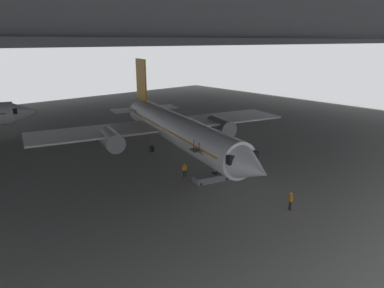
% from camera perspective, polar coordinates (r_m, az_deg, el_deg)
% --- Properties ---
extents(ground_plane, '(110.00, 110.00, 0.00)m').
position_cam_1_polar(ground_plane, '(49.19, -2.09, -1.27)').
color(ground_plane, gray).
extents(hangar_structure, '(121.00, 99.00, 16.27)m').
position_cam_1_polar(hangar_structure, '(58.17, -11.37, 16.77)').
color(hangar_structure, '#4C4F54').
rests_on(hangar_structure, ground_plane).
extents(airplane_main, '(37.39, 37.96, 11.96)m').
position_cam_1_polar(airplane_main, '(47.54, -2.67, 2.54)').
color(airplane_main, white).
rests_on(airplane_main, ground_plane).
extents(boarding_stairs, '(4.52, 2.46, 4.76)m').
position_cam_1_polar(boarding_stairs, '(39.02, 2.94, -4.89)').
color(boarding_stairs, slate).
rests_on(boarding_stairs, ground_plane).
extents(crew_worker_near_nose, '(0.36, 0.50, 1.74)m').
position_cam_1_polar(crew_worker_near_nose, '(33.62, 15.47, -8.61)').
color(crew_worker_near_nose, '#232838').
rests_on(crew_worker_near_nose, ground_plane).
extents(crew_worker_by_stairs, '(0.48, 0.38, 1.61)m').
position_cam_1_polar(crew_worker_by_stairs, '(40.02, -1.21, -4.06)').
color(crew_worker_by_stairs, '#232838').
rests_on(crew_worker_by_stairs, ground_plane).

